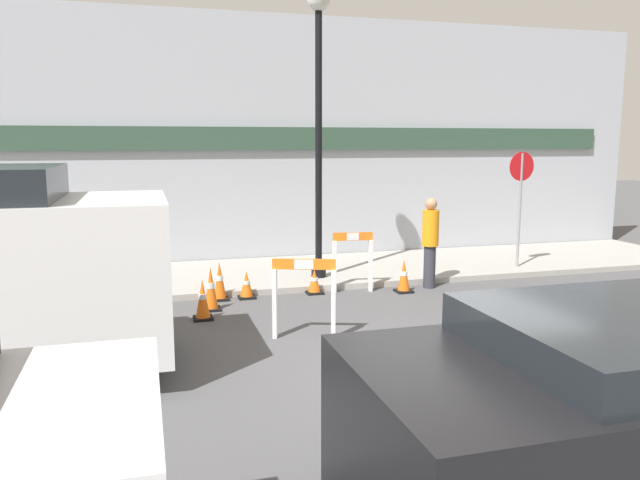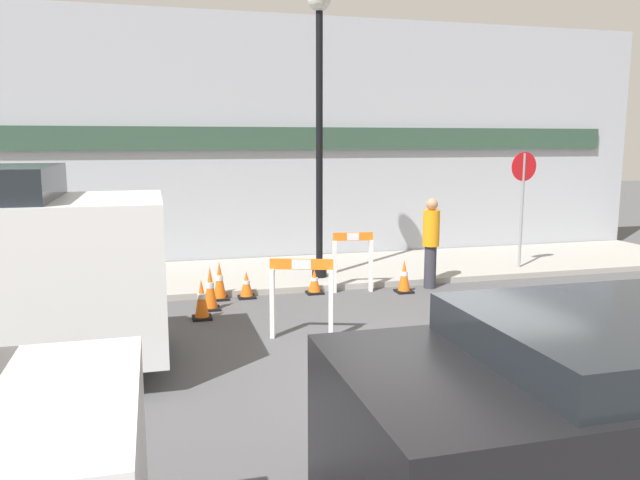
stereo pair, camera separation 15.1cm
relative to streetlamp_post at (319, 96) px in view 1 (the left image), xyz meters
name	(u,v)px [view 1 (the left image)]	position (x,y,z in m)	size (l,w,h in m)	color
ground_plane	(434,380)	(-0.08, -5.24, -3.58)	(60.00, 60.00, 0.00)	#4C4C4F
sidewalk_slab	(305,272)	(-0.08, 0.80, -3.53)	(18.00, 3.08, 0.11)	#9E9B93
storefront_facade	(286,141)	(-0.08, 2.41, -0.83)	(18.00, 0.22, 5.50)	#A3A8B2
streetlamp_post	(319,96)	(0.00, 0.00, 0.00)	(0.44, 0.44, 5.42)	black
stop_sign	(521,191)	(4.32, -0.17, -1.86)	(0.60, 0.07, 2.41)	gray
barricade_0	(304,296)	(-1.14, -3.30, -2.97)	(0.88, 0.41, 1.14)	white
barricade_1	(353,261)	(0.40, -0.89, -3.00)	(0.75, 0.23, 1.10)	white
traffic_cone_0	(203,300)	(-2.42, -1.97, -3.28)	(0.30, 0.30, 0.64)	black
traffic_cone_1	(220,282)	(-2.03, -0.84, -3.26)	(0.30, 0.30, 0.68)	black
traffic_cone_2	(211,289)	(-2.24, -1.47, -3.23)	(0.30, 0.30, 0.72)	black
traffic_cone_3	(246,285)	(-1.56, -0.84, -3.35)	(0.30, 0.30, 0.49)	black
traffic_cone_4	(404,277)	(1.29, -1.19, -3.29)	(0.30, 0.30, 0.61)	black
traffic_cone_5	(314,282)	(-0.32, -0.84, -3.37)	(0.30, 0.30, 0.45)	black
person_worker	(430,239)	(1.89, -0.99, -2.66)	(0.37, 0.37, 1.70)	#33333D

